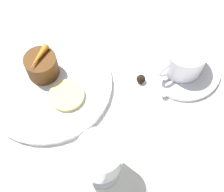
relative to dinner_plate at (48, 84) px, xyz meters
name	(u,v)px	position (x,y,z in m)	size (l,w,h in m)	color
ground_plane	(69,85)	(-0.04, 0.02, -0.01)	(3.00, 3.00, 0.00)	white
dinner_plate	(48,84)	(0.00, 0.00, 0.00)	(0.27, 0.27, 0.01)	white
saucer	(183,68)	(-0.25, 0.14, 0.00)	(0.16, 0.16, 0.01)	white
coffee_cup	(184,58)	(-0.25, 0.14, 0.03)	(0.11, 0.09, 0.06)	white
spoon	(163,77)	(-0.20, 0.13, 0.00)	(0.08, 0.11, 0.00)	silver
wine_glass	(100,157)	(0.02, 0.21, 0.07)	(0.07, 0.07, 0.12)	silver
dessert_cake	(42,66)	(-0.01, -0.02, 0.03)	(0.07, 0.07, 0.05)	#563314
carrot_garnish	(39,57)	(-0.01, -0.02, 0.06)	(0.06, 0.04, 0.01)	orange
pineapple_slice	(67,95)	(-0.01, 0.05, 0.01)	(0.07, 0.07, 0.01)	#EFE075
chocolate_truffle	(141,79)	(-0.16, 0.11, 0.00)	(0.02, 0.02, 0.02)	black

